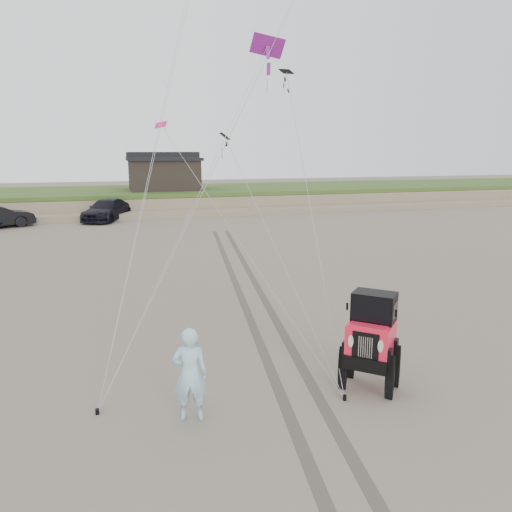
{
  "coord_description": "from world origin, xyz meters",
  "views": [
    {
      "loc": [
        -2.81,
        -9.0,
        5.27
      ],
      "look_at": [
        0.71,
        3.0,
        2.6
      ],
      "focal_mm": 35.0,
      "sensor_mm": 36.0,
      "label": 1
    }
  ],
  "objects_px": {
    "cabin": "(164,173)",
    "truck_c": "(107,210)",
    "jeep": "(370,352)",
    "man": "(190,374)"
  },
  "relations": [
    {
      "from": "cabin",
      "to": "truck_c",
      "type": "bearing_deg",
      "value": -127.19
    },
    {
      "from": "cabin",
      "to": "truck_c",
      "type": "relative_size",
      "value": 1.17
    },
    {
      "from": "cabin",
      "to": "truck_c",
      "type": "distance_m",
      "value": 8.73
    },
    {
      "from": "cabin",
      "to": "jeep",
      "type": "relative_size",
      "value": 1.35
    },
    {
      "from": "cabin",
      "to": "jeep",
      "type": "bearing_deg",
      "value": -89.15
    },
    {
      "from": "cabin",
      "to": "truck_c",
      "type": "height_order",
      "value": "cabin"
    },
    {
      "from": "cabin",
      "to": "jeep",
      "type": "xyz_separation_m",
      "value": [
        0.55,
        -36.76,
        -2.36
      ]
    },
    {
      "from": "truck_c",
      "to": "jeep",
      "type": "bearing_deg",
      "value": -55.27
    },
    {
      "from": "cabin",
      "to": "truck_c",
      "type": "xyz_separation_m",
      "value": [
        -5.07,
        -6.68,
        -2.44
      ]
    },
    {
      "from": "man",
      "to": "truck_c",
      "type": "bearing_deg",
      "value": -74.18
    }
  ]
}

